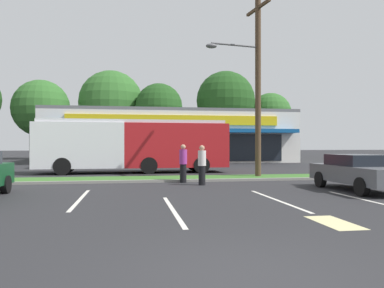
% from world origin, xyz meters
% --- Properties ---
extents(ground_plane, '(240.00, 240.00, 0.00)m').
position_xyz_m(ground_plane, '(0.00, 0.00, 0.00)').
color(ground_plane, '#262628').
extents(grass_median, '(56.00, 2.20, 0.12)m').
position_xyz_m(grass_median, '(0.00, 14.00, 0.06)').
color(grass_median, '#386B28').
rests_on(grass_median, ground_plane).
extents(curb_lip, '(56.00, 0.24, 0.12)m').
position_xyz_m(curb_lip, '(0.00, 12.78, 0.06)').
color(curb_lip, gray).
rests_on(curb_lip, ground_plane).
extents(parking_stripe_0, '(0.12, 4.80, 0.01)m').
position_xyz_m(parking_stripe_0, '(-3.03, 7.69, 0.00)').
color(parking_stripe_0, silver).
rests_on(parking_stripe_0, ground_plane).
extents(parking_stripe_1, '(0.12, 4.80, 0.01)m').
position_xyz_m(parking_stripe_1, '(-0.35, 5.24, 0.00)').
color(parking_stripe_1, silver).
rests_on(parking_stripe_1, ground_plane).
extents(parking_stripe_2, '(0.12, 4.80, 0.01)m').
position_xyz_m(parking_stripe_2, '(3.06, 6.51, 0.00)').
color(parking_stripe_2, silver).
rests_on(parking_stripe_2, ground_plane).
extents(parking_stripe_3, '(0.12, 4.80, 0.01)m').
position_xyz_m(parking_stripe_3, '(5.80, 5.82, 0.00)').
color(parking_stripe_3, silver).
rests_on(parking_stripe_3, ground_plane).
extents(lot_arrow, '(0.70, 1.60, 0.01)m').
position_xyz_m(lot_arrow, '(3.00, 3.01, 0.00)').
color(lot_arrow, beige).
rests_on(lot_arrow, ground_plane).
extents(storefront_building, '(24.48, 13.07, 5.22)m').
position_xyz_m(storefront_building, '(2.65, 35.86, 2.61)').
color(storefront_building, silver).
rests_on(storefront_building, ground_plane).
extents(tree_left, '(6.95, 6.95, 9.73)m').
position_xyz_m(tree_left, '(-12.27, 44.48, 6.24)').
color(tree_left, '#473323').
rests_on(tree_left, ground_plane).
extents(tree_mid_left, '(8.27, 8.27, 11.33)m').
position_xyz_m(tree_mid_left, '(-3.88, 45.57, 7.19)').
color(tree_mid_left, '#473323').
rests_on(tree_mid_left, ground_plane).
extents(tree_mid, '(5.85, 5.85, 9.36)m').
position_xyz_m(tree_mid, '(2.07, 42.51, 6.42)').
color(tree_mid, '#473323').
rests_on(tree_mid, ground_plane).
extents(tree_mid_right, '(7.65, 7.65, 11.37)m').
position_xyz_m(tree_mid_right, '(10.88, 43.73, 7.53)').
color(tree_mid_right, '#473323').
rests_on(tree_mid_right, ground_plane).
extents(tree_right, '(5.68, 5.68, 8.87)m').
position_xyz_m(tree_right, '(17.60, 45.23, 6.02)').
color(tree_right, '#473323').
rests_on(tree_right, ground_plane).
extents(utility_pole, '(3.11, 2.39, 9.45)m').
position_xyz_m(utility_pole, '(4.94, 14.14, 5.07)').
color(utility_pole, '#4C3826').
rests_on(utility_pole, ground_plane).
extents(city_bus, '(11.71, 2.91, 3.25)m').
position_xyz_m(city_bus, '(-1.26, 19.11, 1.76)').
color(city_bus, '#AD191E').
rests_on(city_bus, ground_plane).
extents(car_1, '(4.40, 1.92, 1.45)m').
position_xyz_m(car_1, '(-6.24, 25.04, 0.74)').
color(car_1, black).
rests_on(car_1, ground_plane).
extents(car_2, '(1.97, 4.54, 1.36)m').
position_xyz_m(car_2, '(7.08, 8.34, 0.72)').
color(car_2, '#515459').
rests_on(car_2, ground_plane).
extents(pedestrian_near_bench, '(0.35, 0.35, 1.75)m').
position_xyz_m(pedestrian_near_bench, '(0.93, 12.44, 0.88)').
color(pedestrian_near_bench, black).
rests_on(pedestrian_near_bench, ground_plane).
extents(pedestrian_by_pole, '(0.35, 0.35, 1.71)m').
position_xyz_m(pedestrian_by_pole, '(1.58, 11.26, 0.86)').
color(pedestrian_by_pole, black).
rests_on(pedestrian_by_pole, ground_plane).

